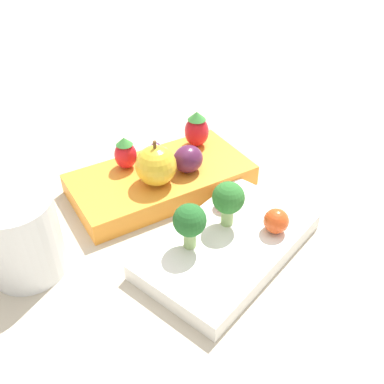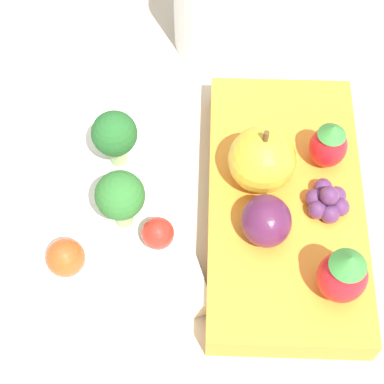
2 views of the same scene
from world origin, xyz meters
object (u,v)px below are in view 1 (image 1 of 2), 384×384
(strawberry_0, at_px, (125,153))
(grape_cluster, at_px, (156,153))
(bento_box_fruit, at_px, (162,179))
(broccoli_floret_0, at_px, (226,200))
(drinking_cup, at_px, (22,237))
(broccoli_floret_1, at_px, (190,222))
(cherry_tomato_0, at_px, (276,221))
(plum, at_px, (188,159))
(bento_box_savoury, at_px, (228,245))
(strawberry_1, at_px, (197,129))
(cherry_tomato_1, at_px, (226,198))
(apple, at_px, (156,166))

(strawberry_0, distance_m, grape_cluster, 0.04)
(bento_box_fruit, relative_size, broccoli_floret_0, 4.50)
(bento_box_fruit, height_order, drinking_cup, drinking_cup)
(broccoli_floret_1, relative_size, cherry_tomato_0, 1.90)
(broccoli_floret_0, distance_m, plum, 0.10)
(bento_box_savoury, xyz_separation_m, broccoli_floret_0, (-0.01, -0.02, 0.04))
(strawberry_1, relative_size, drinking_cup, 0.57)
(plum, bearing_deg, broccoli_floret_1, 50.76)
(strawberry_1, relative_size, grape_cluster, 1.53)
(broccoli_floret_0, xyz_separation_m, plum, (-0.03, -0.10, -0.01))
(broccoli_floret_0, distance_m, broccoli_floret_1, 0.05)
(plum, distance_m, drinking_cup, 0.22)
(plum, bearing_deg, drinking_cup, 0.45)
(strawberry_0, distance_m, strawberry_1, 0.11)
(cherry_tomato_1, relative_size, drinking_cup, 0.27)
(bento_box_savoury, bearing_deg, broccoli_floret_0, -122.19)
(strawberry_1, xyz_separation_m, plum, (0.05, 0.04, -0.01))
(bento_box_savoury, distance_m, broccoli_floret_0, 0.05)
(apple, bearing_deg, drinking_cup, 2.23)
(grape_cluster, bearing_deg, strawberry_0, -11.88)
(apple, height_order, drinking_cup, drinking_cup)
(apple, relative_size, drinking_cup, 0.66)
(apple, xyz_separation_m, grape_cluster, (-0.03, -0.04, -0.02))
(grape_cluster, bearing_deg, broccoli_floret_1, 65.71)
(cherry_tomato_0, height_order, cherry_tomato_1, cherry_tomato_0)
(bento_box_fruit, relative_size, apple, 4.17)
(apple, relative_size, grape_cluster, 1.75)
(cherry_tomato_0, relative_size, strawberry_1, 0.54)
(plum, bearing_deg, grape_cluster, -73.66)
(plum, bearing_deg, strawberry_1, -140.43)
(bento_box_savoury, height_order, broccoli_floret_0, broccoli_floret_0)
(apple, relative_size, strawberry_1, 1.14)
(bento_box_savoury, bearing_deg, bento_box_fruit, -96.36)
(broccoli_floret_1, bearing_deg, cherry_tomato_0, 153.85)
(broccoli_floret_0, height_order, apple, apple)
(apple, height_order, plum, apple)
(broccoli_floret_1, height_order, plum, broccoli_floret_1)
(strawberry_0, bearing_deg, broccoli_floret_1, 80.62)
(broccoli_floret_0, relative_size, broccoli_floret_1, 1.03)
(broccoli_floret_0, bearing_deg, apple, -81.49)
(drinking_cup, bearing_deg, cherry_tomato_0, 147.68)
(broccoli_floret_1, relative_size, cherry_tomato_1, 2.22)
(cherry_tomato_1, xyz_separation_m, strawberry_1, (-0.06, -0.12, 0.02))
(bento_box_fruit, xyz_separation_m, broccoli_floret_1, (0.05, 0.12, 0.04))
(plum, relative_size, grape_cluster, 1.16)
(strawberry_0, height_order, drinking_cup, drinking_cup)
(cherry_tomato_1, relative_size, apple, 0.41)
(plum, bearing_deg, broccoli_floret_0, 73.01)
(bento_box_savoury, bearing_deg, strawberry_1, -119.97)
(plum, bearing_deg, strawberry_0, -46.09)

